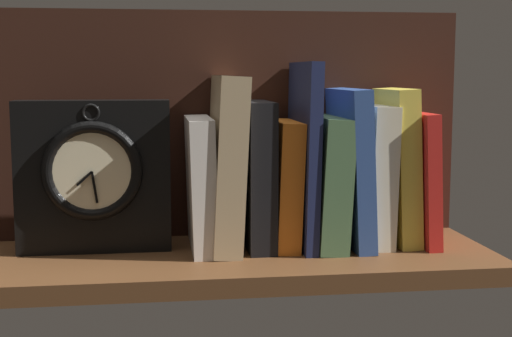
{
  "coord_description": "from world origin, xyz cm",
  "views": [
    {
      "loc": [
        -9.99,
        -97.03,
        24.16
      ],
      "look_at": [
        4.12,
        3.34,
        11.0
      ],
      "focal_mm": 51.84,
      "sensor_mm": 36.0,
      "label": 1
    }
  ],
  "objects": [
    {
      "name": "ground_plane",
      "position": [
        0.0,
        0.0,
        -1.25
      ],
      "size": [
        71.72,
        25.22,
        2.5
      ],
      "primitive_type": "cube",
      "color": "brown"
    },
    {
      "name": "book_black_skeptic",
      "position": [
        4.33,
        3.34,
        10.15
      ],
      "size": [
        3.65,
        13.3,
        20.3
      ],
      "primitive_type": "cube",
      "rotation": [
        0.0,
        -0.0,
        0.0
      ],
      "color": "black",
      "rests_on": "ground_plane"
    },
    {
      "name": "book_cream_twain",
      "position": [
        20.88,
        3.34,
        9.83
      ],
      "size": [
        3.87,
        12.7,
        19.74
      ],
      "primitive_type": "cube",
      "rotation": [
        0.0,
        0.02,
        0.0
      ],
      "color": "beige",
      "rests_on": "ground_plane"
    },
    {
      "name": "book_white_catcher",
      "position": [
        -3.56,
        3.34,
        9.05
      ],
      "size": [
        3.74,
        15.2,
        18.19
      ],
      "primitive_type": "cube",
      "rotation": [
        0.0,
        -0.03,
        0.0
      ],
      "color": "silver",
      "rests_on": "ground_plane"
    },
    {
      "name": "book_blue_modern",
      "position": [
        17.53,
        3.34,
        10.97
      ],
      "size": [
        3.69,
        16.14,
        22.04
      ],
      "primitive_type": "cube",
      "rotation": [
        0.0,
        -0.05,
        0.0
      ],
      "color": "#2D4C8E",
      "rests_on": "ground_plane"
    },
    {
      "name": "framed_clock",
      "position": [
        -17.97,
        3.57,
        10.44
      ],
      "size": [
        20.53,
        5.77,
        20.53
      ],
      "color": "black",
      "rests_on": "ground_plane"
    },
    {
      "name": "book_red_requiem",
      "position": [
        27.23,
        3.34,
        9.32
      ],
      "size": [
        2.85,
        15.04,
        18.71
      ],
      "primitive_type": "cube",
      "rotation": [
        0.0,
        -0.05,
        0.0
      ],
      "color": "red",
      "rests_on": "ground_plane"
    },
    {
      "name": "book_tan_shortstories",
      "position": [
        0.31,
        3.34,
        11.87
      ],
      "size": [
        5.03,
        15.89,
        23.91
      ],
      "primitive_type": "cube",
      "rotation": [
        0.0,
        0.05,
        0.0
      ],
      "color": "tan",
      "rests_on": "ground_plane"
    },
    {
      "name": "book_orange_pandolfini",
      "position": [
        8.03,
        3.34,
        8.78
      ],
      "size": [
        3.82,
        12.93,
        17.66
      ],
      "primitive_type": "cube",
      "rotation": [
        0.0,
        0.04,
        0.0
      ],
      "color": "orange",
      "rests_on": "ground_plane"
    },
    {
      "name": "book_green_romantic",
      "position": [
        13.95,
        3.34,
        9.06
      ],
      "size": [
        4.82,
        16.13,
        18.29
      ],
      "primitive_type": "cube",
      "rotation": [
        0.0,
        0.05,
        0.0
      ],
      "color": "#476B44",
      "rests_on": "ground_plane"
    },
    {
      "name": "book_yellow_seinlanguage",
      "position": [
        24.42,
        3.34,
        10.97
      ],
      "size": [
        4.08,
        12.18,
        22.06
      ],
      "primitive_type": "cube",
      "rotation": [
        0.0,
        -0.05,
        0.0
      ],
      "color": "gold",
      "rests_on": "ground_plane"
    },
    {
      "name": "back_panel",
      "position": [
        0.0,
        12.01,
        16.58
      ],
      "size": [
        71.72,
        1.2,
        33.15
      ],
      "primitive_type": "cube",
      "color": "black",
      "rests_on": "ground_plane"
    },
    {
      "name": "book_navy_bierce",
      "position": [
        10.79,
        3.34,
        12.8
      ],
      "size": [
        2.24,
        15.6,
        25.63
      ],
      "primitive_type": "cube",
      "rotation": [
        0.0,
        0.02,
        0.0
      ],
      "color": "#192147",
      "rests_on": "ground_plane"
    }
  ]
}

